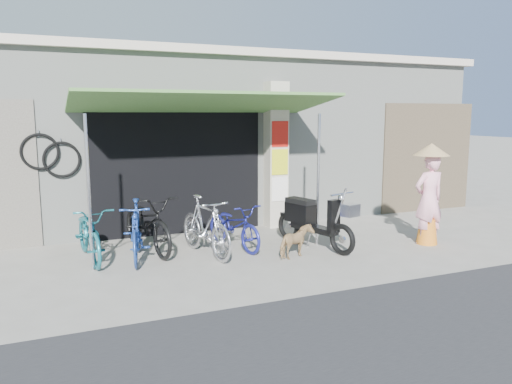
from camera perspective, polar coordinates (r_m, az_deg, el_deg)
name	(u,v)px	position (r m, az deg, el deg)	size (l,w,h in m)	color
ground	(291,261)	(8.15, 4.07, -7.89)	(80.00, 80.00, 0.00)	gray
bicycle_shop	(199,135)	(12.56, -6.49, 6.49)	(12.30, 5.30, 3.66)	#AAAFA7
shop_pillar	(275,155)	(10.41, 2.24, 4.20)	(0.42, 0.44, 3.00)	#BCB4A0
awning	(206,105)	(8.97, -5.79, 9.90)	(4.60, 1.88, 2.72)	#406D31
neighbour_right	(427,158)	(12.85, 18.99, 3.73)	(2.60, 0.06, 2.60)	brown
bike_teal	(90,233)	(8.50, -18.47, -4.46)	(0.60, 1.73, 0.91)	#18646F
bike_blue	(136,231)	(8.30, -13.52, -4.34)	(0.46, 1.62, 0.97)	#214298
bike_black	(148,223)	(8.78, -12.26, -3.46)	(0.67, 1.91, 1.00)	black
bike_silver	(205,226)	(8.38, -5.81, -3.90)	(0.47, 1.67, 1.00)	silver
bike_navy	(234,226)	(8.81, -2.52, -3.86)	(0.54, 1.55, 0.81)	navy
street_dog	(296,242)	(8.27, 4.63, -5.69)	(0.29, 0.64, 0.54)	#93664E
moped	(312,220)	(8.93, 6.45, -3.24)	(0.74, 1.83, 1.06)	black
nun	(429,195)	(9.53, 19.17, -0.33)	(0.64, 0.64, 1.84)	#FBA9BD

